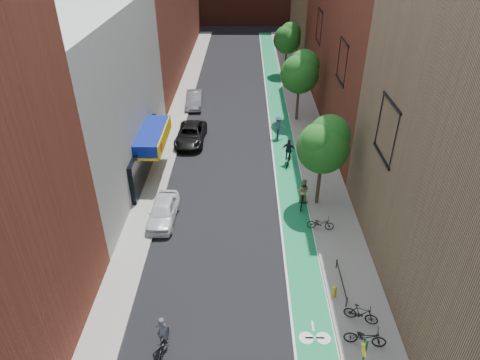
{
  "coord_description": "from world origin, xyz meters",
  "views": [
    {
      "loc": [
        0.64,
        -14.17,
        16.96
      ],
      "look_at": [
        0.33,
        10.65,
        1.5
      ],
      "focal_mm": 32.0,
      "sensor_mm": 36.0,
      "label": 1
    }
  ],
  "objects_px": {
    "parked_car_white": "(163,211)",
    "cyclist_lane_near": "(303,195)",
    "parked_car_black": "(191,135)",
    "parked_car_silver": "(194,99)",
    "fire_hydrant": "(334,291)",
    "cyclist_lane_mid": "(288,155)",
    "cyclist_lane_far": "(278,128)",
    "cyclist_lead": "(163,339)"
  },
  "relations": [
    {
      "from": "parked_car_white",
      "to": "cyclist_lane_far",
      "type": "xyz_separation_m",
      "value": [
        8.16,
        12.11,
        0.29
      ]
    },
    {
      "from": "parked_car_white",
      "to": "cyclist_lane_near",
      "type": "bearing_deg",
      "value": 12.33
    },
    {
      "from": "parked_car_white",
      "to": "cyclist_lane_mid",
      "type": "relative_size",
      "value": 1.93
    },
    {
      "from": "parked_car_black",
      "to": "cyclist_lane_near",
      "type": "relative_size",
      "value": 2.48
    },
    {
      "from": "parked_car_silver",
      "to": "fire_hydrant",
      "type": "bearing_deg",
      "value": -71.45
    },
    {
      "from": "cyclist_lane_near",
      "to": "cyclist_lead",
      "type": "bearing_deg",
      "value": 70.32
    },
    {
      "from": "cyclist_lane_near",
      "to": "fire_hydrant",
      "type": "height_order",
      "value": "cyclist_lane_near"
    },
    {
      "from": "parked_car_black",
      "to": "parked_car_silver",
      "type": "height_order",
      "value": "parked_car_silver"
    },
    {
      "from": "parked_car_white",
      "to": "cyclist_lane_far",
      "type": "relative_size",
      "value": 1.99
    },
    {
      "from": "cyclist_lead",
      "to": "cyclist_lane_near",
      "type": "height_order",
      "value": "cyclist_lane_near"
    },
    {
      "from": "cyclist_lead",
      "to": "parked_car_silver",
      "type": "bearing_deg",
      "value": -82.92
    },
    {
      "from": "parked_car_black",
      "to": "cyclist_lane_mid",
      "type": "xyz_separation_m",
      "value": [
        8.15,
        -3.78,
        0.1
      ]
    },
    {
      "from": "cyclist_lane_far",
      "to": "cyclist_lead",
      "type": "bearing_deg",
      "value": 74.93
    },
    {
      "from": "parked_car_silver",
      "to": "cyclist_lead",
      "type": "distance_m",
      "value": 29.23
    },
    {
      "from": "parked_car_white",
      "to": "cyclist_lane_near",
      "type": "relative_size",
      "value": 2.02
    },
    {
      "from": "parked_car_black",
      "to": "parked_car_white",
      "type": "bearing_deg",
      "value": -91.06
    },
    {
      "from": "cyclist_lane_far",
      "to": "parked_car_white",
      "type": "bearing_deg",
      "value": 57.7
    },
    {
      "from": "parked_car_silver",
      "to": "cyclist_lane_mid",
      "type": "xyz_separation_m",
      "value": [
        8.7,
        -12.05,
        0.08
      ]
    },
    {
      "from": "parked_car_black",
      "to": "parked_car_silver",
      "type": "bearing_deg",
      "value": 95.5
    },
    {
      "from": "parked_car_silver",
      "to": "fire_hydrant",
      "type": "distance_m",
      "value": 27.88
    },
    {
      "from": "cyclist_lane_far",
      "to": "fire_hydrant",
      "type": "bearing_deg",
      "value": 97.0
    },
    {
      "from": "parked_car_white",
      "to": "cyclist_lane_mid",
      "type": "bearing_deg",
      "value": 42.46
    },
    {
      "from": "parked_car_black",
      "to": "fire_hydrant",
      "type": "relative_size",
      "value": 7.66
    },
    {
      "from": "parked_car_white",
      "to": "fire_hydrant",
      "type": "xyz_separation_m",
      "value": [
        9.9,
        -6.56,
        -0.21
      ]
    },
    {
      "from": "parked_car_black",
      "to": "cyclist_lead",
      "type": "height_order",
      "value": "cyclist_lead"
    },
    {
      "from": "parked_car_silver",
      "to": "cyclist_lane_near",
      "type": "height_order",
      "value": "cyclist_lane_near"
    },
    {
      "from": "fire_hydrant",
      "to": "parked_car_silver",
      "type": "bearing_deg",
      "value": 110.8
    },
    {
      "from": "cyclist_lane_near",
      "to": "parked_car_black",
      "type": "bearing_deg",
      "value": -33.97
    },
    {
      "from": "cyclist_lane_mid",
      "to": "cyclist_lane_far",
      "type": "bearing_deg",
      "value": -69.75
    },
    {
      "from": "cyclist_lead",
      "to": "fire_hydrant",
      "type": "xyz_separation_m",
      "value": [
        8.3,
        3.12,
        -0.13
      ]
    },
    {
      "from": "parked_car_silver",
      "to": "fire_hydrant",
      "type": "relative_size",
      "value": 6.64
    },
    {
      "from": "parked_car_white",
      "to": "cyclist_lead",
      "type": "height_order",
      "value": "cyclist_lead"
    },
    {
      "from": "parked_car_black",
      "to": "fire_hydrant",
      "type": "distance_m",
      "value": 20.11
    },
    {
      "from": "parked_car_black",
      "to": "parked_car_silver",
      "type": "xyz_separation_m",
      "value": [
        -0.55,
        8.27,
        0.02
      ]
    },
    {
      "from": "cyclist_lane_mid",
      "to": "cyclist_lane_near",
      "type": "bearing_deg",
      "value": 108.33
    },
    {
      "from": "parked_car_silver",
      "to": "fire_hydrant",
      "type": "height_order",
      "value": "parked_car_silver"
    },
    {
      "from": "parked_car_white",
      "to": "cyclist_lane_near",
      "type": "xyz_separation_m",
      "value": [
        9.17,
        1.7,
        0.15
      ]
    },
    {
      "from": "parked_car_white",
      "to": "parked_car_silver",
      "type": "distance_m",
      "value": 19.51
    },
    {
      "from": "parked_car_silver",
      "to": "parked_car_white",
      "type": "bearing_deg",
      "value": -92.25
    },
    {
      "from": "fire_hydrant",
      "to": "cyclist_lane_near",
      "type": "bearing_deg",
      "value": 95.07
    },
    {
      "from": "parked_car_white",
      "to": "parked_car_silver",
      "type": "relative_size",
      "value": 0.94
    },
    {
      "from": "parked_car_white",
      "to": "parked_car_silver",
      "type": "height_order",
      "value": "parked_car_silver"
    }
  ]
}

